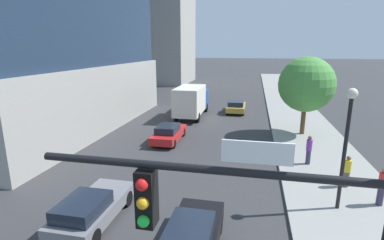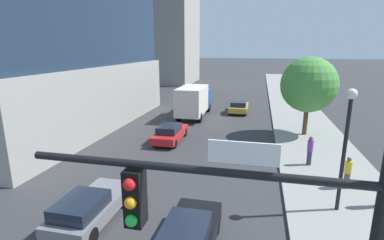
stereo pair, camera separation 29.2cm
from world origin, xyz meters
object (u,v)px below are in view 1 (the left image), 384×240
street_lamp (347,131)px  car_gold (236,106)px  street_tree (306,85)px  pedestrian_yellow_shirt (347,171)px  traffic_light_pole (263,238)px  pedestrian_purple_shirt (309,150)px  car_gray (91,208)px  car_red (169,133)px  pedestrian_red_shirt (382,186)px  box_truck (191,100)px

street_lamp → car_gold: street_lamp is taller
street_tree → pedestrian_yellow_shirt: street_tree is taller
traffic_light_pole → street_lamp: size_ratio=1.10×
pedestrian_purple_shirt → car_gold: bearing=110.1°
car_gray → car_red: size_ratio=0.97×
car_red → car_gold: (4.40, 11.49, 0.01)m
street_lamp → traffic_light_pole: bearing=-113.3°
street_lamp → street_tree: (0.19, 11.83, 0.52)m
street_lamp → street_tree: 11.84m
pedestrian_purple_shirt → pedestrian_red_shirt: pedestrian_red_shirt is taller
street_lamp → pedestrian_yellow_shirt: (0.95, 2.32, -2.70)m
traffic_light_pole → box_truck: 25.76m
car_gold → pedestrian_purple_shirt: (5.27, -14.44, 0.39)m
car_gray → pedestrian_yellow_shirt: (11.06, 5.47, 0.28)m
street_lamp → pedestrian_red_shirt: (1.92, 0.66, -2.61)m
car_gray → car_gold: (4.40, 22.67, -0.03)m
box_truck → pedestrian_purple_shirt: box_truck is taller
pedestrian_yellow_shirt → street_lamp: bearing=-112.2°
street_lamp → pedestrian_purple_shirt: (-0.44, 5.08, -2.62)m
traffic_light_pole → box_truck: bearing=104.6°
traffic_light_pole → pedestrian_purple_shirt: size_ratio=3.28×
pedestrian_yellow_shirt → traffic_light_pole: bearing=-113.1°
traffic_light_pole → pedestrian_purple_shirt: 14.17m
pedestrian_red_shirt → box_truck: bearing=127.3°
car_gray → box_truck: (0.00, 19.58, 1.08)m
box_truck → street_tree: bearing=-24.1°
street_tree → car_red: street_tree is taller
street_tree → pedestrian_red_shirt: street_tree is taller
pedestrian_red_shirt → car_gray: bearing=-162.4°
car_gray → pedestrian_red_shirt: bearing=17.6°
street_lamp → car_gray: bearing=-162.7°
traffic_light_pole → street_tree: bearing=79.3°
car_red → pedestrian_purple_shirt: pedestrian_purple_shirt is taller
street_lamp → pedestrian_red_shirt: bearing=19.1°
car_red → car_gold: same height
car_gray → pedestrian_red_shirt: (12.03, 3.81, 0.37)m
pedestrian_red_shirt → pedestrian_purple_shirt: bearing=118.0°
car_red → box_truck: box_truck is taller
box_truck → pedestrian_yellow_shirt: size_ratio=4.41×
car_gold → pedestrian_red_shirt: (7.63, -18.86, 0.40)m
street_lamp → car_gray: size_ratio=1.24×
car_gray → traffic_light_pole: bearing=-39.0°
traffic_light_pole → street_tree: size_ratio=0.94×
traffic_light_pole → car_red: 17.98m
pedestrian_purple_shirt → car_red: bearing=163.1°
pedestrian_purple_shirt → pedestrian_red_shirt: size_ratio=0.99×
box_truck → car_red: bearing=-90.0°
box_truck → pedestrian_purple_shirt: 14.93m
car_gold → pedestrian_red_shirt: pedestrian_red_shirt is taller
car_red → pedestrian_purple_shirt: (9.68, -2.94, 0.40)m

